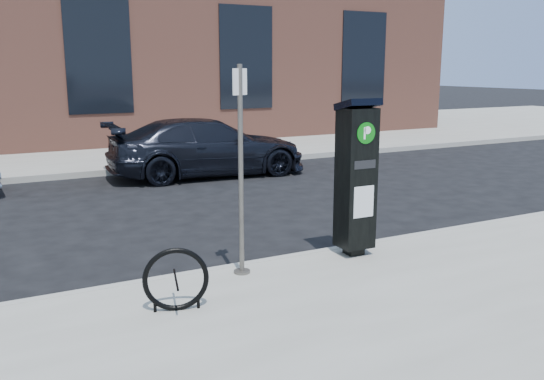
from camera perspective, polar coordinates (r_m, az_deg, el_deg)
ground at (r=7.95m, az=1.52°, el=-7.54°), size 120.00×120.00×0.00m
sidewalk_far at (r=21.02m, az=-17.37°, el=4.41°), size 60.00×12.00×0.15m
curb_near at (r=7.91m, az=1.60°, el=-7.07°), size 60.00×0.12×0.16m
curb_far at (r=15.23m, az=-13.28°, el=1.93°), size 60.00×0.12×0.16m
building at (r=23.87m, az=-19.36°, el=14.94°), size 28.00×10.05×8.25m
parking_kiosk at (r=7.78m, az=8.32°, el=1.39°), size 0.50×0.44×2.13m
sign_pole at (r=6.94m, az=-3.10°, el=1.70°), size 0.22×0.20×2.55m
bike_rack at (r=6.17m, az=-9.49°, el=-8.77°), size 0.69×0.23×0.69m
car_dark at (r=14.49m, az=-6.38°, el=4.25°), size 5.07×2.32×1.44m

